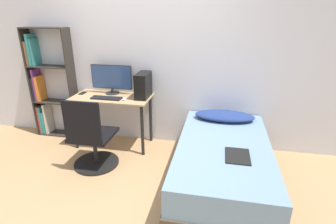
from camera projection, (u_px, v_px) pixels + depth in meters
name	position (u px, v px, depth m)	size (l,w,h in m)	color
ground_plane	(111.00, 200.00, 2.79)	(14.00, 14.00, 0.00)	tan
wall_back	(146.00, 59.00, 3.70)	(8.00, 0.05, 2.50)	silver
desk	(112.00, 105.00, 3.74)	(1.11, 0.53, 0.75)	tan
bookshelf	(46.00, 88.00, 4.04)	(0.68, 0.23, 1.67)	#2D2823
office_chair	(92.00, 142.00, 3.26)	(0.57, 0.57, 0.94)	black
bed	(222.00, 164.00, 2.96)	(1.03, 1.89, 0.53)	#4C3D2D
pillow	(225.00, 116.00, 3.47)	(0.78, 0.36, 0.11)	navy
magazine	(238.00, 156.00, 2.61)	(0.24, 0.32, 0.01)	black
monitor	(112.00, 78.00, 3.76)	(0.61, 0.20, 0.42)	black
keyboard	(106.00, 98.00, 3.60)	(0.42, 0.14, 0.02)	black
pc_tower	(143.00, 85.00, 3.61)	(0.16, 0.36, 0.34)	black
mouse	(124.00, 99.00, 3.55)	(0.06, 0.09, 0.02)	silver
phone	(83.00, 93.00, 3.83)	(0.07, 0.14, 0.01)	black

